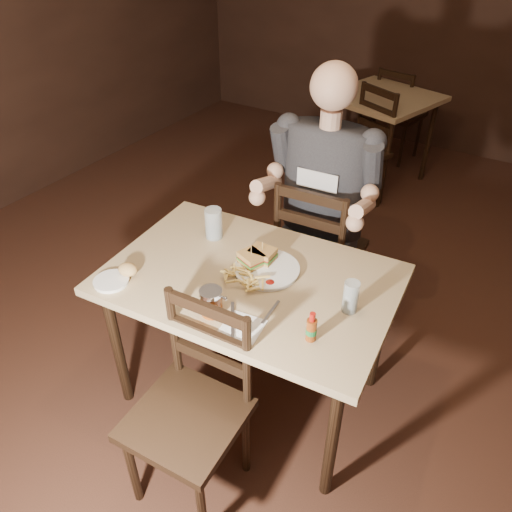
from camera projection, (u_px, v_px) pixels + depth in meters
The scene contains 23 objects.
room_shell at pixel (322, 138), 1.86m from camera, with size 7.00×7.00×7.00m.
main_table at pixel (250, 289), 2.25m from camera, with size 1.33×0.94×0.77m.
bg_table at pixel (382, 106), 4.23m from camera, with size 0.99×0.99×0.77m.
chair_far at pixel (320, 251), 2.86m from camera, with size 0.44×0.49×0.96m, color black, non-canonical shape.
chair_near at pixel (186, 419), 1.97m from camera, with size 0.42×0.46×0.92m, color black, non-canonical shape.
bg_chair_far at pixel (399, 114), 4.75m from camera, with size 0.40×0.44×0.87m, color black, non-canonical shape.
bg_chair_near at pixel (354, 151), 3.98m from camera, with size 0.44×0.48×0.95m, color black, non-canonical shape.
diner at pixel (324, 170), 2.50m from camera, with size 0.60×0.47×1.04m, color #2E3033, non-canonical shape.
dinner_plate at pixel (267, 270), 2.23m from camera, with size 0.29×0.29×0.02m, color white.
sandwich_left at pixel (251, 256), 2.22m from camera, with size 0.11×0.09×0.09m, color #BE8E42, non-canonical shape.
sandwich_right at pixel (262, 251), 2.24m from camera, with size 0.11×0.09×0.10m, color #BE8E42, non-canonical shape.
fries_pile at pixel (245, 278), 2.14m from camera, with size 0.24×0.17×0.04m, color #D6B962, non-canonical shape.
ketchup_dollop at pixel (270, 282), 2.14m from camera, with size 0.04×0.04×0.01m, color maroon.
glass_left at pixel (214, 223), 2.41m from camera, with size 0.08×0.08×0.15m, color silver.
glass_right at pixel (351, 297), 1.98m from camera, with size 0.06×0.06×0.14m, color silver.
hot_sauce at pixel (312, 327), 1.85m from camera, with size 0.04×0.04×0.13m, color #80360E, non-canonical shape.
salt_shaker at pixel (248, 326), 1.90m from camera, with size 0.03×0.03×0.06m, color white, non-canonical shape.
syrup_dispenser at pixel (211, 302), 1.98m from camera, with size 0.09×0.09×0.12m, color #80360E, non-canonical shape.
napkin at pixel (243, 327), 1.94m from camera, with size 0.16×0.15×0.00m, color white.
knife at pixel (233, 320), 1.97m from camera, with size 0.01×0.22×0.01m, color silver.
fork at pixel (271, 312), 2.01m from camera, with size 0.01×0.15×0.00m, color silver.
side_plate at pixel (111, 282), 2.16m from camera, with size 0.15×0.15×0.01m, color white.
bread_roll at pixel (128, 269), 2.18m from camera, with size 0.09×0.07×0.05m, color tan.
Camera 1 is at (0.73, -1.63, 2.14)m, focal length 35.00 mm.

